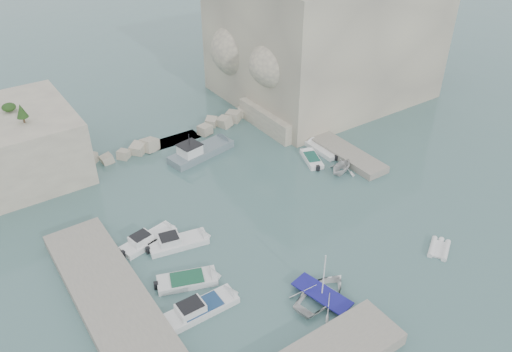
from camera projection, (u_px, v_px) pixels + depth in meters
ground at (292, 232)px, 46.33m from camera, size 400.00×400.00×0.00m
cliff_east at (324, 34)px, 68.35m from camera, size 26.00×22.00×17.00m
cliff_terrace at (287, 114)px, 64.18m from camera, size 8.00×10.00×2.50m
quay_west at (122, 316)px, 37.32m from camera, size 5.00×24.00×1.10m
ledge_east at (330, 144)px, 59.37m from camera, size 3.00×16.00×0.80m
breakwater at (175, 135)px, 60.64m from camera, size 28.00×3.00×1.40m
motorboat_c at (187, 283)px, 40.93m from camera, size 5.66×3.63×0.70m
motorboat_a at (149, 242)px, 45.15m from camera, size 5.98×2.88×1.40m
motorboat_b at (179, 245)px, 44.83m from camera, size 6.05×3.01×1.40m
motorboat_d at (202, 311)px, 38.42m from camera, size 6.45×1.94×1.40m
rowboat at (321, 298)px, 39.57m from camera, size 6.10×4.94×1.12m
inflatable_dinghy at (439, 250)px, 44.25m from camera, size 3.34×2.77×0.44m
tender_east_a at (341, 173)px, 54.84m from camera, size 4.42×4.12×1.90m
tender_east_b at (311, 161)px, 56.89m from camera, size 3.04×4.77×0.70m
tender_east_c at (322, 151)px, 58.71m from camera, size 1.75×5.32×0.70m
tender_east_d at (295, 139)px, 61.11m from camera, size 4.61×2.97×1.67m
work_boat at (201, 155)px, 57.96m from camera, size 9.11×4.17×2.20m
rowboat_mast at (324, 273)px, 38.10m from camera, size 0.10×0.10×4.20m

